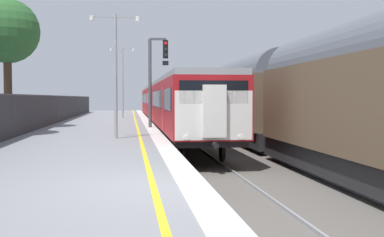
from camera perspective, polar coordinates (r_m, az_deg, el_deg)
ground at (r=9.95m, az=13.25°, el=-10.60°), size 17.40×110.00×1.21m
commuter_train_at_platform at (r=36.78m, az=-2.78°, el=1.84°), size 2.83×40.61×3.81m
freight_train_adjacent_track at (r=22.00m, az=10.96°, el=2.49°), size 2.60×27.79×4.88m
signal_gantry at (r=27.07m, az=-4.30°, el=5.43°), size 1.10×0.24×4.89m
platform_lamp_mid at (r=19.92m, az=-8.85°, el=6.23°), size 2.00×0.20×4.94m
platform_lamp_far at (r=40.58m, az=-8.04°, el=4.84°), size 2.00×0.20×5.71m
background_tree_centre at (r=28.19m, az=-20.94°, el=9.14°), size 3.49×3.42×6.88m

